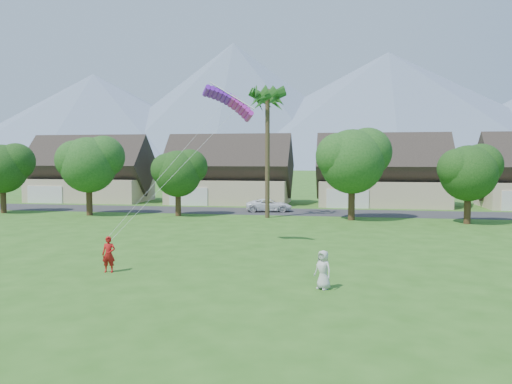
% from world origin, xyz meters
% --- Properties ---
extents(ground, '(500.00, 500.00, 0.00)m').
position_xyz_m(ground, '(0.00, 0.00, 0.00)').
color(ground, '#2D6019').
rests_on(ground, ground).
extents(street, '(90.00, 7.00, 0.01)m').
position_xyz_m(street, '(0.00, 34.00, 0.01)').
color(street, '#2D2D30').
rests_on(street, ground).
extents(kite_flyer, '(0.73, 0.53, 1.85)m').
position_xyz_m(kite_flyer, '(-6.67, 4.41, 0.92)').
color(kite_flyer, '#AB1513').
rests_on(kite_flyer, ground).
extents(watcher, '(1.01, 0.95, 1.74)m').
position_xyz_m(watcher, '(4.21, 2.95, 0.87)').
color(watcher, beige).
rests_on(watcher, ground).
extents(parked_car, '(5.28, 3.13, 1.38)m').
position_xyz_m(parked_car, '(-2.63, 34.00, 0.69)').
color(parked_car, white).
rests_on(parked_car, ground).
extents(mountain_ridge, '(540.00, 240.00, 70.00)m').
position_xyz_m(mountain_ridge, '(10.40, 260.00, 29.07)').
color(mountain_ridge, slate).
rests_on(mountain_ridge, ground).
extents(houses_row, '(72.75, 8.19, 8.86)m').
position_xyz_m(houses_row, '(0.49, 42.99, 3.44)').
color(houses_row, beige).
rests_on(houses_row, ground).
extents(tree_row, '(62.27, 6.67, 8.45)m').
position_xyz_m(tree_row, '(-1.14, 27.92, 4.89)').
color(tree_row, '#47301C').
rests_on(tree_row, ground).
extents(fan_palm, '(3.00, 3.00, 13.80)m').
position_xyz_m(fan_palm, '(-2.00, 28.50, 11.80)').
color(fan_palm, '#4C3D26').
rests_on(fan_palm, ground).
extents(parafoil_kite, '(3.59, 1.42, 0.50)m').
position_xyz_m(parafoil_kite, '(-2.07, 12.29, 9.48)').
color(parafoil_kite, '#7B1CD5').
rests_on(parafoil_kite, ground).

